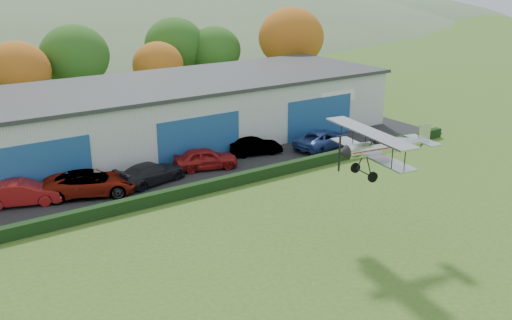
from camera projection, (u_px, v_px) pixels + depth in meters
apron at (183, 170)px, 42.08m from camera, size 48.00×9.00×0.05m
hedge at (216, 185)px, 38.20m from camera, size 46.00×0.60×0.80m
hangar at (165, 113)px, 47.77m from camera, size 40.60×12.60×5.30m
tree_belt at (68, 63)px, 54.52m from camera, size 75.70×13.22×10.12m
car_1 at (22, 193)px, 35.62m from camera, size 5.09×3.12×1.58m
car_2 at (90, 183)px, 37.17m from camera, size 6.56×4.62×1.66m
car_3 at (151, 173)px, 39.23m from camera, size 5.42×3.11×1.48m
car_4 at (206, 158)px, 42.02m from camera, size 5.09×3.21×1.61m
car_5 at (256, 146)px, 45.26m from camera, size 4.38×2.40×1.37m
car_6 at (323, 139)px, 46.92m from camera, size 6.01×3.82×1.55m
biplane at (382, 146)px, 29.37m from camera, size 5.80×6.64×2.47m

